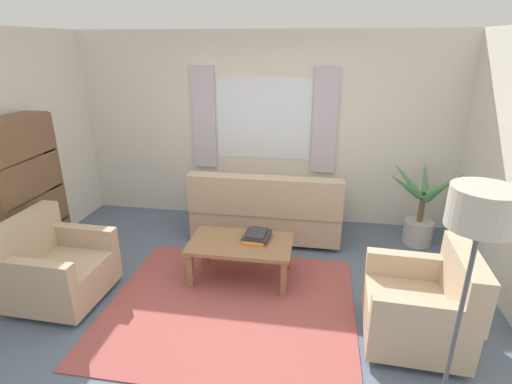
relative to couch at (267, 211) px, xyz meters
The scene contains 12 objects.
ground_plane 1.60m from the couch, 95.33° to the right, with size 6.24×6.24×0.00m, color slate.
wall_back 1.18m from the couch, 101.44° to the left, with size 5.32×0.12×2.60m, color silver.
window_with_curtains 1.26m from the couch, 102.91° to the left, with size 1.98×0.07×1.40m.
area_rug 1.60m from the couch, 95.33° to the right, with size 2.40×2.08×0.01m, color #9E4C47.
couch is the anchor object (origin of this frame).
armchair_left 2.52m from the couch, 138.20° to the right, with size 0.84×0.86×0.88m.
armchair_right 2.34m from the couch, 47.83° to the right, with size 0.86×0.88×0.88m.
coffee_table 1.03m from the couch, 97.90° to the right, with size 1.10×0.64×0.44m.
book_stack_on_table 0.93m from the couch, 89.41° to the right, with size 0.30×0.34×0.08m.
potted_plant 1.94m from the couch, ahead, with size 1.02×1.06×1.05m.
bookshelf 2.78m from the couch, 155.91° to the right, with size 0.30×0.94×1.72m.
standing_lamp 3.12m from the couch, 58.14° to the right, with size 0.38×0.38×1.69m.
Camera 1 is at (0.76, -3.13, 2.43)m, focal length 27.61 mm.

